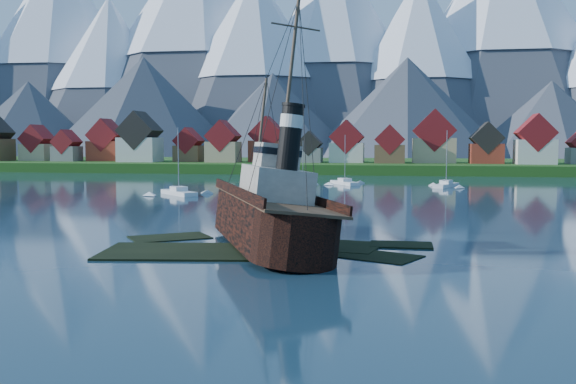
% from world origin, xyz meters
% --- Properties ---
extents(ground, '(1400.00, 1400.00, 0.00)m').
position_xyz_m(ground, '(0.00, 0.00, 0.00)').
color(ground, '#193346').
rests_on(ground, ground).
extents(shoal, '(31.71, 21.24, 1.14)m').
position_xyz_m(shoal, '(1.78, 2.15, -0.35)').
color(shoal, black).
rests_on(shoal, ground).
extents(shore_bank, '(600.00, 80.00, 3.20)m').
position_xyz_m(shore_bank, '(0.00, 170.00, 0.00)').
color(shore_bank, '#1F4614').
rests_on(shore_bank, ground).
extents(seawall, '(600.00, 2.50, 2.00)m').
position_xyz_m(seawall, '(0.00, 132.00, 0.00)').
color(seawall, '#3F3D38').
rests_on(seawall, ground).
extents(town, '(250.96, 16.69, 17.30)m').
position_xyz_m(town, '(-33.12, 152.18, 8.99)').
color(town, maroon).
rests_on(town, ground).
extents(mountains, '(965.00, 340.00, 205.00)m').
position_xyz_m(mountains, '(-0.79, 481.26, 89.34)').
color(mountains, '#2D333D').
rests_on(mountains, ground).
extents(tugboat_wreck, '(7.20, 31.01, 24.57)m').
position_xyz_m(tugboat_wreck, '(2.04, 4.11, 3.08)').
color(tugboat_wreck, black).
rests_on(tugboat_wreck, ground).
extents(sailboat_a, '(9.42, 9.72, 13.23)m').
position_xyz_m(sailboat_a, '(-25.95, 57.06, 0.29)').
color(sailboat_a, silver).
rests_on(sailboat_a, ground).
extents(sailboat_c, '(5.61, 8.30, 10.66)m').
position_xyz_m(sailboat_c, '(-6.78, 87.01, 0.24)').
color(sailboat_c, silver).
rests_on(sailboat_c, ground).
extents(sailboat_d, '(6.28, 9.61, 13.00)m').
position_xyz_m(sailboat_d, '(25.09, 86.18, 0.30)').
color(sailboat_d, silver).
rests_on(sailboat_d, ground).
extents(sailboat_e, '(7.67, 10.18, 12.03)m').
position_xyz_m(sailboat_e, '(2.44, 91.57, 0.26)').
color(sailboat_e, silver).
rests_on(sailboat_e, ground).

